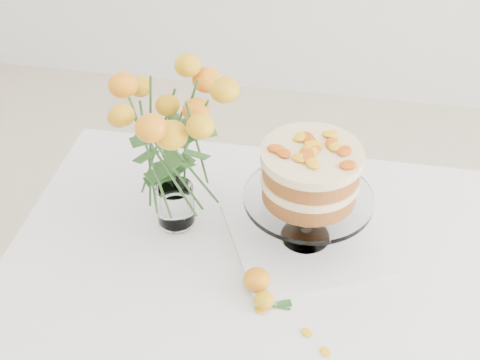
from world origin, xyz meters
name	(u,v)px	position (x,y,z in m)	size (l,w,h in m)	color
table	(320,307)	(0.00, 0.00, 0.67)	(1.43, 0.93, 0.76)	tan
napkin	(305,238)	(-0.05, 0.12, 0.76)	(0.32, 0.32, 0.01)	white
cake_stand	(310,179)	(-0.05, 0.12, 0.94)	(0.28, 0.28, 0.25)	silver
rose_vase	(170,134)	(-0.35, 0.13, 1.01)	(0.33, 0.33, 0.44)	silver
loose_rose_near	(264,300)	(-0.11, -0.09, 0.77)	(0.08, 0.04, 0.04)	orange
loose_rose_far	(257,280)	(-0.14, -0.04, 0.78)	(0.10, 0.06, 0.05)	#D4670A
stray_petal_a	(260,310)	(-0.12, -0.10, 0.76)	(0.03, 0.02, 0.00)	#F4B00F
stray_petal_b	(307,332)	(-0.02, -0.14, 0.76)	(0.03, 0.02, 0.00)	#F4B00F
stray_petal_c	(325,352)	(0.02, -0.18, 0.76)	(0.03, 0.02, 0.00)	#F4B00F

